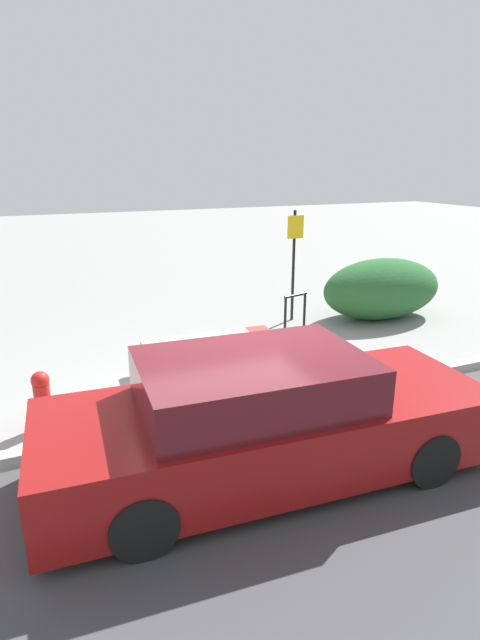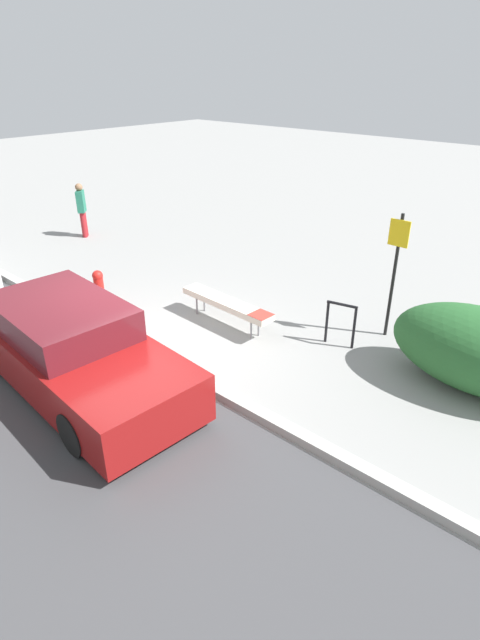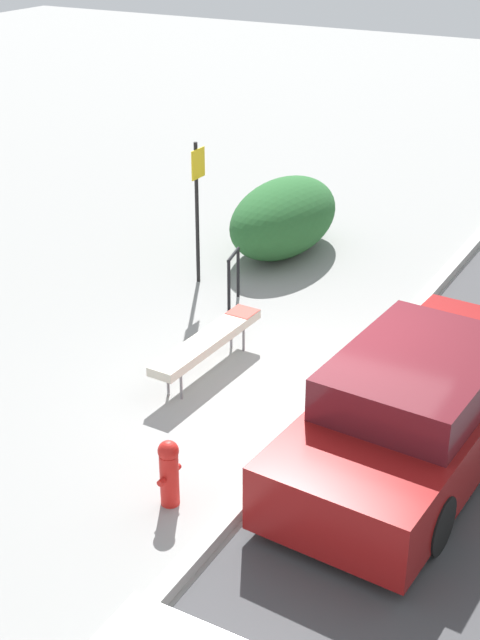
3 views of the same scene
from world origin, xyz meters
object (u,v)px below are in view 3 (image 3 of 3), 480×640
Objects in this scene: bench at (208,341)px; parked_car_near at (421,406)px; bike_rack at (234,273)px; fire_hydrant at (169,471)px; sign_post at (197,200)px.

bench is 3.08m from parked_car_near.
bike_rack is 5.00m from fire_hydrant.
bike_rack is at bearing 22.04° from fire_hydrant.
bench is at bearing -159.33° from bike_rack.
parked_car_near is at bearing -123.27° from bike_rack.
bench is 2.61× the size of bike_rack.
fire_hydrant is at bearing 141.46° from parked_car_near.
sign_post reaches higher than bench.
bike_rack is 4.56m from parked_car_near.
parked_car_near reaches higher than fire_hydrant.
sign_post is 3.01× the size of fire_hydrant.
sign_post reaches higher than bike_rack.
bike_rack is (2.04, 0.77, 0.05)m from bench.
fire_hydrant is at bearing -154.55° from bench.
bench is at bearing 23.10° from fire_hydrant.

